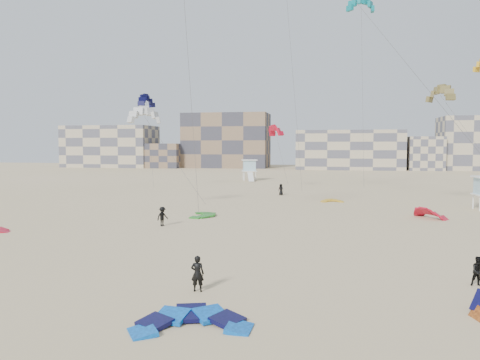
# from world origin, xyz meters

# --- Properties ---
(ground) EXTENTS (320.00, 320.00, 0.00)m
(ground) POSITION_xyz_m (0.00, 0.00, 0.00)
(ground) COLOR #CEB18A
(ground) RESTS_ON ground
(kite_ground_blue) EXTENTS (5.56, 5.72, 1.54)m
(kite_ground_blue) POSITION_xyz_m (-1.17, -1.95, 0.00)
(kite_ground_blue) COLOR #0474F6
(kite_ground_blue) RESTS_ON ground
(kite_ground_green) EXTENTS (4.41, 4.19, 0.65)m
(kite_ground_green) POSITION_xyz_m (-8.81, 27.13, 0.00)
(kite_ground_green) COLOR green
(kite_ground_green) RESTS_ON ground
(kite_ground_red_far) EXTENTS (5.08, 5.05, 3.38)m
(kite_ground_red_far) POSITION_xyz_m (14.28, 30.07, 0.00)
(kite_ground_red_far) COLOR red
(kite_ground_red_far) RESTS_ON ground
(kite_ground_yellow) EXTENTS (3.09, 3.23, 1.00)m
(kite_ground_yellow) POSITION_xyz_m (4.62, 42.19, 0.00)
(kite_ground_yellow) COLOR gold
(kite_ground_yellow) RESTS_ON ground
(kitesurfer_main) EXTENTS (0.70, 0.49, 1.83)m
(kitesurfer_main) POSITION_xyz_m (-2.21, 2.57, 0.92)
(kitesurfer_main) COLOR black
(kitesurfer_main) RESTS_ON ground
(kitesurfer_b) EXTENTS (0.80, 0.65, 1.56)m
(kitesurfer_b) POSITION_xyz_m (12.01, 6.21, 0.78)
(kitesurfer_b) COLOR black
(kitesurfer_b) RESTS_ON ground
(kitesurfer_c) EXTENTS (1.18, 1.32, 1.77)m
(kitesurfer_c) POSITION_xyz_m (-10.72, 20.50, 0.89)
(kitesurfer_c) COLOR black
(kitesurfer_c) RESTS_ON ground
(kitesurfer_e) EXTENTS (0.96, 0.79, 1.68)m
(kitesurfer_e) POSITION_xyz_m (-2.83, 49.20, 0.84)
(kitesurfer_e) COLOR black
(kitesurfer_e) RESTS_ON ground
(kite_fly_grey) EXTENTS (9.68, 4.95, 10.91)m
(kite_fly_grey) POSITION_xyz_m (-16.15, 29.81, 10.58)
(kite_fly_grey) COLOR silver
(kite_fly_grey) RESTS_ON ground
(kite_fly_olive) EXTENTS (8.23, 12.39, 13.39)m
(kite_fly_olive) POSITION_xyz_m (16.59, 37.75, 13.14)
(kite_fly_olive) COLOR brown
(kite_fly_olive) RESTS_ON ground
(kite_fly_navy) EXTENTS (5.66, 8.40, 14.71)m
(kite_fly_navy) POSITION_xyz_m (-25.28, 52.84, 14.47)
(kite_fly_navy) COLOR #0C093E
(kite_fly_navy) RESTS_ON ground
(kite_fly_teal_b) EXTENTS (5.12, 4.93, 28.27)m
(kite_fly_teal_b) POSITION_xyz_m (8.51, 53.44, 28.09)
(kite_fly_teal_b) COLOR #0B8377
(kite_fly_teal_b) RESTS_ON ground
(kite_fly_red) EXTENTS (5.00, 4.94, 10.22)m
(kite_fly_red) POSITION_xyz_m (-4.69, 57.92, 9.68)
(kite_fly_red) COLOR red
(kite_fly_red) RESTS_ON ground
(lifeguard_tower_far) EXTENTS (3.84, 6.45, 4.41)m
(lifeguard_tower_far) POSITION_xyz_m (-12.36, 76.77, 2.19)
(lifeguard_tower_far) COLOR white
(lifeguard_tower_far) RESTS_ON ground
(condo_west_a) EXTENTS (30.00, 15.00, 14.00)m
(condo_west_a) POSITION_xyz_m (-70.00, 130.00, 7.00)
(condo_west_a) COLOR tan
(condo_west_a) RESTS_ON ground
(condo_west_b) EXTENTS (28.00, 14.00, 18.00)m
(condo_west_b) POSITION_xyz_m (-30.00, 134.00, 9.00)
(condo_west_b) COLOR #7C624A
(condo_west_b) RESTS_ON ground
(condo_mid) EXTENTS (32.00, 16.00, 12.00)m
(condo_mid) POSITION_xyz_m (10.00, 130.00, 6.00)
(condo_mid) COLOR tan
(condo_mid) RESTS_ON ground
(condo_fill_left) EXTENTS (12.00, 10.00, 8.00)m
(condo_fill_left) POSITION_xyz_m (-50.00, 128.00, 4.00)
(condo_fill_left) COLOR #7C624A
(condo_fill_left) RESTS_ON ground
(condo_fill_right) EXTENTS (10.00, 10.00, 10.00)m
(condo_fill_right) POSITION_xyz_m (32.00, 128.00, 5.00)
(condo_fill_right) COLOR tan
(condo_fill_right) RESTS_ON ground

